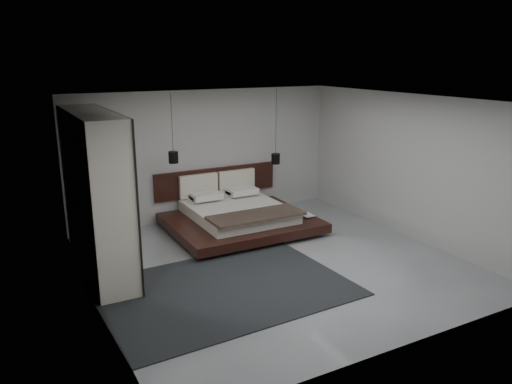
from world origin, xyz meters
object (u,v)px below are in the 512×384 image
pendant_left (173,157)px  rug (225,288)px  lattice_screen (68,180)px  wardrobe (97,194)px  bed (238,215)px  pendant_right (276,158)px

pendant_left → rug: size_ratio=0.37×
lattice_screen → wardrobe: 1.35m
bed → wardrobe: bearing=-165.0°
pendant_left → wardrobe: (-1.74, -1.24, -0.22)m
lattice_screen → pendant_right: (4.35, -0.09, -0.00)m
bed → rug: 2.82m
bed → rug: bed is taller
rug → pendant_left: bearing=85.1°
pendant_right → wardrobe: (-4.10, -1.24, 0.03)m
wardrobe → pendant_right: bearing=16.8°
pendant_left → rug: (-0.25, -2.88, -1.54)m
wardrobe → bed: bearing=15.0°
bed → wardrobe: wardrobe is taller
bed → pendant_right: 1.61m
lattice_screen → pendant_right: size_ratio=1.60×
rug → pendant_right: bearing=48.0°
lattice_screen → pendant_right: pendant_right is taller
bed → pendant_right: bearing=21.3°
bed → wardrobe: size_ratio=1.06×
lattice_screen → pendant_left: size_ratio=1.89×
pendant_left → wardrobe: 2.15m
lattice_screen → rug: (1.75, -2.97, -1.29)m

